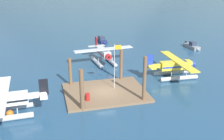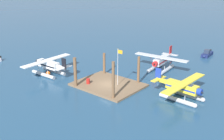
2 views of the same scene
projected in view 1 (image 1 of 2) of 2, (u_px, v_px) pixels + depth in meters
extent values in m
plane|color=navy|center=(105.00, 93.00, 34.62)|extent=(1200.00, 1200.00, 0.00)
cube|color=brown|center=(105.00, 92.00, 34.57)|extent=(10.50, 8.30, 0.30)
cylinder|color=brown|center=(82.00, 91.00, 29.36)|extent=(0.51, 0.51, 5.02)
cylinder|color=brown|center=(144.00, 80.00, 31.36)|extent=(0.43, 0.43, 5.81)
cylinder|color=brown|center=(70.00, 72.00, 36.25)|extent=(0.46, 0.46, 4.05)
cylinder|color=brown|center=(121.00, 65.00, 38.07)|extent=(0.43, 0.43, 4.74)
cylinder|color=silver|center=(114.00, 67.00, 34.44)|extent=(0.08, 0.08, 6.00)
cube|color=orange|center=(118.00, 47.00, 33.65)|extent=(0.90, 0.03, 0.56)
sphere|color=gold|center=(114.00, 44.00, 33.41)|extent=(0.10, 0.10, 0.10)
cylinder|color=#AD1E19|center=(87.00, 97.00, 31.92)|extent=(0.58, 0.58, 0.88)
torus|color=#AD1E19|center=(87.00, 97.00, 31.92)|extent=(0.62, 0.62, 0.04)
sphere|color=orange|center=(10.00, 114.00, 28.77)|extent=(0.79, 0.79, 0.79)
cylinder|color=#B7BABF|center=(110.00, 61.00, 46.81)|extent=(1.18, 5.64, 0.64)
sphere|color=#B7BABF|center=(116.00, 65.00, 44.34)|extent=(0.64, 0.64, 0.64)
cylinder|color=#B7BABF|center=(97.00, 62.00, 46.00)|extent=(1.18, 5.64, 0.64)
sphere|color=#B7BABF|center=(102.00, 67.00, 43.53)|extent=(0.64, 0.64, 0.64)
cylinder|color=#B7BABF|center=(112.00, 59.00, 45.52)|extent=(0.10, 0.10, 0.70)
cylinder|color=#B7BABF|center=(108.00, 55.00, 47.64)|extent=(0.10, 0.10, 0.70)
cylinder|color=#B7BABF|center=(99.00, 60.00, 44.71)|extent=(0.10, 0.10, 0.70)
cylinder|color=#B7BABF|center=(94.00, 57.00, 46.83)|extent=(0.10, 0.10, 0.70)
cube|color=silver|center=(103.00, 52.00, 45.85)|extent=(1.70, 4.90, 1.20)
cube|color=#B21E1E|center=(103.00, 53.00, 45.89)|extent=(1.71, 4.80, 0.24)
cube|color=#283347|center=(105.00, 52.00, 44.79)|extent=(1.16, 1.20, 0.56)
cube|color=silver|center=(104.00, 49.00, 45.36)|extent=(10.49, 2.40, 0.14)
cylinder|color=#B21E1E|center=(116.00, 50.00, 46.19)|extent=(0.63, 0.14, 0.84)
cylinder|color=#B21E1E|center=(91.00, 52.00, 44.76)|extent=(0.63, 0.14, 0.84)
cylinder|color=#B21E1E|center=(108.00, 57.00, 43.47)|extent=(1.01, 0.69, 0.96)
cone|color=black|center=(109.00, 57.00, 43.07)|extent=(0.39, 0.38, 0.36)
cube|color=silver|center=(98.00, 47.00, 48.69)|extent=(0.65, 2.23, 0.56)
cube|color=#B21E1E|center=(96.00, 42.00, 49.19)|extent=(0.22, 1.01, 1.90)
cube|color=silver|center=(96.00, 46.00, 49.36)|extent=(3.26, 1.11, 0.10)
cylinder|color=#B7BABF|center=(6.00, 118.00, 27.97)|extent=(5.62, 0.84, 0.64)
cylinder|color=#B7BABF|center=(8.00, 108.00, 30.22)|extent=(5.62, 0.84, 0.64)
cylinder|color=#B7BABF|center=(17.00, 111.00, 28.06)|extent=(0.10, 0.10, 0.70)
cylinder|color=#B7BABF|center=(18.00, 101.00, 30.31)|extent=(0.10, 0.10, 0.70)
cube|color=white|center=(5.00, 100.00, 28.54)|extent=(4.84, 1.41, 1.20)
cube|color=black|center=(5.00, 100.00, 28.57)|extent=(4.75, 1.43, 0.24)
cube|color=white|center=(1.00, 94.00, 28.23)|extent=(1.78, 10.44, 0.14)
cylinder|color=black|center=(0.00, 106.00, 26.36)|extent=(0.10, 0.62, 0.84)
cylinder|color=black|center=(3.00, 89.00, 30.33)|extent=(0.10, 0.62, 0.84)
cube|color=white|center=(36.00, 95.00, 29.39)|extent=(2.21, 0.52, 0.56)
cube|color=black|center=(44.00, 87.00, 29.34)|extent=(1.00, 0.16, 1.90)
cube|color=white|center=(43.00, 93.00, 29.57)|extent=(0.92, 3.23, 0.10)
cylinder|color=#B7BABF|center=(171.00, 72.00, 41.10)|extent=(5.62, 0.86, 0.64)
sphere|color=#B7BABF|center=(188.00, 71.00, 41.67)|extent=(0.64, 0.64, 0.64)
cylinder|color=#B7BABF|center=(179.00, 78.00, 38.81)|extent=(5.62, 0.86, 0.64)
sphere|color=#B7BABF|center=(196.00, 77.00, 39.37)|extent=(0.64, 0.64, 0.64)
cylinder|color=#B7BABF|center=(179.00, 68.00, 41.12)|extent=(0.10, 0.10, 0.70)
cylinder|color=#B7BABF|center=(164.00, 69.00, 40.63)|extent=(0.10, 0.10, 0.70)
cylinder|color=#B7BABF|center=(186.00, 73.00, 38.82)|extent=(0.10, 0.10, 0.70)
cylinder|color=#B7BABF|center=(171.00, 75.00, 38.34)|extent=(0.10, 0.10, 0.70)
cube|color=yellow|center=(176.00, 65.00, 39.40)|extent=(4.85, 1.43, 1.20)
cube|color=#1E389E|center=(176.00, 66.00, 39.44)|extent=(4.75, 1.44, 0.24)
cube|color=#283347|center=(183.00, 63.00, 39.51)|extent=(1.14, 1.10, 0.56)
cube|color=yellow|center=(178.00, 61.00, 39.24)|extent=(1.81, 10.45, 0.14)
cylinder|color=#1E389E|center=(172.00, 59.00, 41.37)|extent=(0.10, 0.62, 0.84)
cylinder|color=#1E389E|center=(185.00, 68.00, 37.33)|extent=(0.10, 0.62, 0.84)
cylinder|color=#1E389E|center=(192.00, 64.00, 39.95)|extent=(0.64, 0.98, 0.96)
cone|color=black|center=(195.00, 64.00, 40.04)|extent=(0.36, 0.37, 0.36)
cube|color=yellow|center=(155.00, 66.00, 38.71)|extent=(2.22, 0.53, 0.56)
cube|color=#1E389E|center=(150.00, 61.00, 38.24)|extent=(1.00, 0.16, 1.90)
cube|color=yellow|center=(150.00, 66.00, 38.52)|extent=(0.93, 3.23, 0.10)
cube|color=gray|center=(192.00, 47.00, 55.77)|extent=(1.74, 4.28, 0.70)
sphere|color=gray|center=(198.00, 49.00, 53.89)|extent=(0.70, 0.70, 0.70)
cube|color=#283347|center=(193.00, 44.00, 55.25)|extent=(1.17, 1.26, 0.80)
cube|color=black|center=(186.00, 43.00, 57.72)|extent=(0.38, 0.34, 0.80)
cube|color=navy|center=(101.00, 41.00, 60.71)|extent=(1.83, 4.31, 0.70)
sphere|color=navy|center=(104.00, 43.00, 58.85)|extent=(0.70, 0.70, 0.70)
cube|color=#283347|center=(102.00, 38.00, 60.19)|extent=(1.19, 1.28, 0.80)
cube|color=black|center=(99.00, 38.00, 62.65)|extent=(0.38, 0.35, 0.80)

